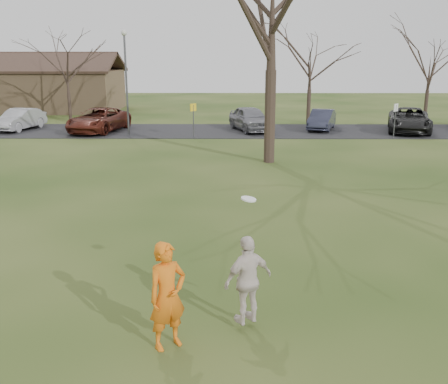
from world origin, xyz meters
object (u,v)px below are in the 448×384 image
Objects in this scene: car_6 at (409,120)px; big_tree at (273,4)px; lamp_post at (126,70)px; player_defender at (167,296)px; catching_play at (248,280)px; car_4 at (250,119)px; building at (5,89)px; car_2 at (99,120)px; car_5 at (322,120)px; car_1 at (20,119)px.

car_6 is 0.39× the size of big_tree.
big_tree is (8.00, -7.50, 3.03)m from lamp_post.
catching_play is (1.38, 0.62, 0.01)m from player_defender.
catching_play reaches higher than car_4.
building is at bearing 133.73° from big_tree.
player_defender is 0.09× the size of building.
catching_play is 43.21m from building.
catching_play is at bearing -57.78° from car_2.
car_5 is 0.64× the size of lamp_post.
car_1 is at bearing 80.35° from player_defender.
catching_play is at bearing -73.98° from lamp_post.
car_4 reaches higher than car_5.
player_defender is 1.51m from catching_play.
big_tree reaches higher than catching_play.
car_2 is 26.04m from catching_play.
car_2 is 0.39× the size of big_tree.
catching_play is at bearing -48.54° from car_1.
building is (-11.70, 13.52, 1.14)m from car_2.
catching_play is at bearing -11.76° from player_defender.
car_6 is 2.34× the size of catching_play.
player_defender is at bearing -77.60° from lamp_post.
building is at bearing 172.89° from car_5.
building is (-19.09, 38.66, 0.99)m from player_defender.
catching_play reaches higher than car_6.
car_1 is at bearing -63.91° from building.
big_tree reaches higher than car_5.
catching_play reaches higher than car_5.
car_6 is at bearing -22.89° from building.
building is (-31.77, 13.42, 1.13)m from car_6.
lamp_post is (14.00, -15.50, 2.04)m from building.
car_4 is 4.80m from car_5.
car_2 is at bearing -49.14° from building.
catching_play reaches higher than car_2.
building is 3.29× the size of lamp_post.
car_1 is 0.30× the size of big_tree.
player_defender is 0.30× the size of lamp_post.
player_defender is at bearing -63.72° from building.
car_6 reaches higher than car_2.
car_2 is (-7.40, 25.14, -0.15)m from player_defender.
car_1 is 28.96m from catching_play.
car_4 is at bearing 92.69° from big_tree.
player_defender is 28.25m from car_6.
catching_play is at bearing -109.63° from car_4.
player_defender is 0.47× the size of car_5.
car_2 is 0.26× the size of building.
building reaches higher than car_2.
car_6 is at bearing 44.44° from big_tree.
player_defender is at bearing -61.07° from car_2.
car_2 is at bearing 109.69° from catching_play.
car_1 is 14.30m from building.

